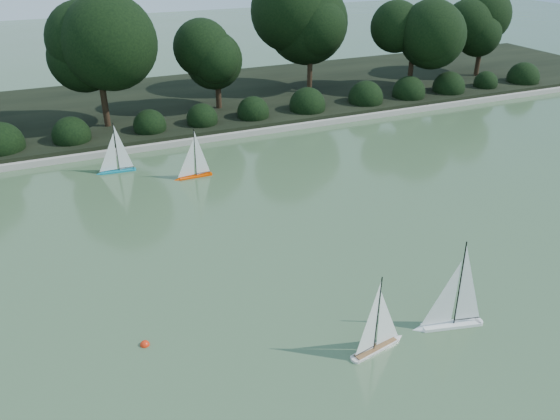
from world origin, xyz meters
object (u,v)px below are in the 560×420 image
(sailboat_white_a, at_px, (448,314))
(sailboat_teal, at_px, (114,164))
(sailboat_white_b, at_px, (380,336))
(race_buoy, at_px, (145,345))
(sailboat_orange, at_px, (192,170))

(sailboat_white_a, distance_m, sailboat_teal, 10.04)
(sailboat_teal, bearing_deg, sailboat_white_b, -72.50)
(race_buoy, bearing_deg, sailboat_white_a, -18.13)
(sailboat_white_b, bearing_deg, sailboat_orange, 97.07)
(sailboat_white_b, distance_m, sailboat_teal, 9.56)
(sailboat_orange, bearing_deg, race_buoy, -111.77)
(sailboat_white_b, xyz_separation_m, sailboat_orange, (-0.98, 7.90, -0.00))
(sailboat_teal, bearing_deg, sailboat_orange, -32.81)
(sailboat_orange, distance_m, race_buoy, 6.80)
(sailboat_teal, xyz_separation_m, race_buoy, (-0.63, -7.53, -0.24))
(sailboat_teal, bearing_deg, sailboat_white_a, -65.21)
(sailboat_white_a, relative_size, sailboat_orange, 1.17)
(sailboat_white_a, distance_m, race_buoy, 5.10)
(sailboat_white_a, relative_size, sailboat_teal, 1.15)
(sailboat_white_a, xyz_separation_m, sailboat_orange, (-2.32, 7.90, -0.04))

